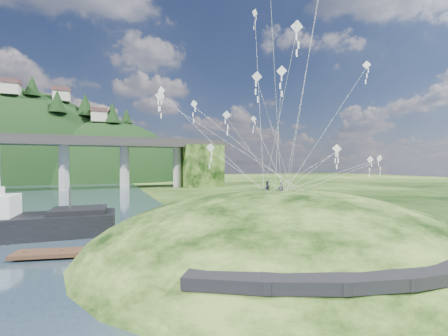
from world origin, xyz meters
name	(u,v)px	position (x,y,z in m)	size (l,w,h in m)	color
ground	(204,265)	(0.00, 0.00, 0.00)	(320.00, 320.00, 0.00)	black
grass_hill	(282,263)	(8.00, 2.00, -1.50)	(36.00, 32.00, 13.00)	black
footpath	(398,266)	(7.46, -9.74, 2.08)	(22.29, 5.84, 0.83)	black
bridge	(20,154)	(-26.46, 70.07, 9.70)	(160.00, 11.00, 15.00)	#2D2B2B
far_ridge	(3,200)	(-43.58, 122.17, -7.44)	(153.00, 70.00, 94.50)	black
work_barge	(7,222)	(-15.61, 14.25, 1.68)	(19.39, 6.26, 6.70)	black
wooden_dock	(97,251)	(-7.36, 5.31, 0.39)	(12.43, 4.50, 0.88)	#392317
kite_flyers	(270,181)	(7.91, 3.92, 5.75)	(1.07, 3.59, 1.68)	#272934
kite_swarm	(279,91)	(7.92, 2.41, 13.99)	(21.06, 16.62, 20.88)	white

